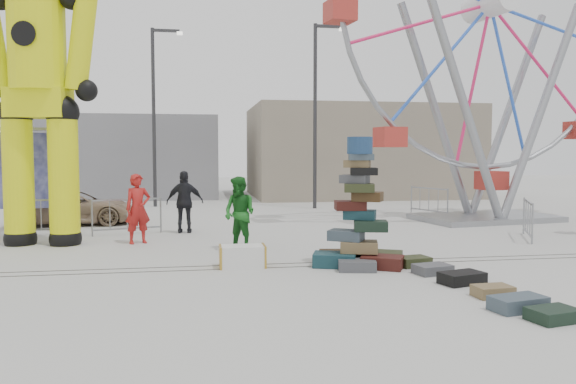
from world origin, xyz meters
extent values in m
plane|color=#9E9E99|center=(0.00, 0.00, 0.00)|extent=(90.00, 90.00, 0.00)
cube|color=#47443F|center=(0.00, 0.60, 0.00)|extent=(40.00, 0.04, 0.01)
cube|color=#47443F|center=(0.00, 1.00, 0.00)|extent=(40.00, 0.04, 0.01)
cube|color=gray|center=(7.00, 20.00, 2.50)|extent=(12.00, 8.00, 5.00)
cube|color=gray|center=(-6.00, 22.00, 2.20)|extent=(10.00, 8.00, 4.40)
cylinder|color=#2D2D30|center=(3.00, 13.00, 4.00)|extent=(0.16, 0.16, 8.00)
cube|color=#2D2D30|center=(3.60, 13.00, 7.90)|extent=(1.20, 0.15, 0.12)
cube|color=silver|center=(4.20, 13.00, 7.80)|extent=(0.25, 0.25, 0.12)
cylinder|color=#2D2D30|center=(-4.00, 15.00, 4.00)|extent=(0.16, 0.16, 8.00)
cube|color=#2D2D30|center=(-3.40, 15.00, 7.90)|extent=(1.20, 0.15, 0.12)
cube|color=silver|center=(-2.80, 15.00, 7.80)|extent=(0.25, 0.25, 0.12)
cube|color=#163A43|center=(0.76, 0.52, 0.15)|extent=(1.05, 0.87, 0.29)
cube|color=#431612|center=(1.71, 0.16, 0.14)|extent=(1.03, 0.92, 0.27)
cube|color=#3F2A14|center=(0.96, 1.05, 0.12)|extent=(0.86, 0.66, 0.25)
cube|color=#2F361B|center=(1.91, 0.69, 0.14)|extent=(0.97, 0.85, 0.27)
cube|color=#4E5055|center=(1.12, 0.02, 0.11)|extent=(0.86, 0.67, 0.23)
cube|color=black|center=(1.52, 1.08, 0.12)|extent=(0.89, 0.79, 0.25)
cube|color=olive|center=(1.30, 0.50, 0.42)|extent=(0.91, 0.74, 0.25)
cube|color=#3F4E5A|center=(1.05, 0.63, 0.66)|extent=(0.88, 0.80, 0.23)
cube|color=black|center=(1.52, 0.39, 0.88)|extent=(0.79, 0.63, 0.23)
cube|color=#163A43|center=(1.36, 0.66, 1.10)|extent=(0.80, 0.69, 0.20)
cube|color=#431612|center=(1.15, 0.68, 1.30)|extent=(0.70, 0.53, 0.20)
cube|color=#3F2A14|center=(1.48, 0.49, 1.50)|extent=(0.75, 0.68, 0.20)
cube|color=#2F361B|center=(1.28, 0.45, 1.69)|extent=(0.72, 0.58, 0.18)
cube|color=#4E5055|center=(1.23, 0.62, 1.87)|extent=(0.71, 0.66, 0.18)
cube|color=black|center=(1.38, 0.47, 2.04)|extent=(0.64, 0.50, 0.16)
cube|color=olive|center=(1.27, 0.57, 2.20)|extent=(0.65, 0.56, 0.16)
cube|color=#3F4E5A|center=(1.32, 0.46, 2.35)|extent=(0.57, 0.43, 0.14)
cylinder|color=navy|center=(1.30, 0.50, 2.60)|extent=(0.54, 0.54, 0.36)
sphere|color=black|center=(-6.78, 4.67, 0.16)|extent=(0.83, 0.83, 0.83)
cylinder|color=#E2EB0C|center=(-6.78, 4.67, 1.76)|extent=(0.77, 0.77, 3.51)
sphere|color=black|center=(-6.78, 4.67, 3.51)|extent=(0.88, 0.88, 0.88)
sphere|color=black|center=(-5.59, 4.46, 0.16)|extent=(0.83, 0.83, 0.83)
cylinder|color=#E2EB0C|center=(-5.59, 4.46, 1.76)|extent=(0.77, 0.77, 3.51)
sphere|color=black|center=(-5.59, 4.46, 3.51)|extent=(0.88, 0.88, 0.88)
cube|color=#E2EB0C|center=(-6.19, 4.56, 3.73)|extent=(1.67, 1.14, 0.77)
cylinder|color=#E2EB0C|center=(-6.19, 4.56, 5.38)|extent=(1.43, 1.43, 2.63)
cylinder|color=#E2EB0C|center=(-5.05, 4.36, 5.27)|extent=(0.99, 0.72, 2.47)
sphere|color=black|center=(-4.95, 4.34, 4.06)|extent=(0.57, 0.57, 0.57)
cube|color=gray|center=(8.17, 7.69, 0.10)|extent=(5.20, 3.60, 0.19)
cylinder|color=gray|center=(6.79, 6.59, 3.84)|extent=(3.35, 0.81, 7.79)
cylinder|color=gray|center=(9.82, 7.07, 3.84)|extent=(3.35, 0.81, 7.79)
cylinder|color=gray|center=(6.51, 8.30, 3.84)|extent=(3.35, 0.81, 7.79)
cylinder|color=gray|center=(9.55, 8.78, 3.84)|extent=(3.35, 0.81, 7.79)
cylinder|color=white|center=(8.17, 7.69, 7.69)|extent=(1.28, 2.24, 0.96)
torus|color=gray|center=(8.17, 7.69, 7.69)|extent=(11.60, 2.04, 11.72)
cube|color=#A72B23|center=(8.17, 7.69, 1.44)|extent=(0.99, 0.99, 0.67)
cylinder|color=gray|center=(-6.27, 7.28, 1.58)|extent=(0.11, 0.11, 3.16)
cube|color=navy|center=(-7.31, 7.14, 1.90)|extent=(1.99, 0.30, 2.32)
cube|color=silver|center=(-1.19, 0.80, 0.23)|extent=(0.98, 0.57, 0.46)
cube|color=#2F361B|center=(2.45, 0.26, 0.10)|extent=(0.74, 0.60, 0.21)
cube|color=#4E5055|center=(2.54, -0.52, 0.10)|extent=(0.80, 0.64, 0.19)
cube|color=black|center=(2.72, -1.42, 0.11)|extent=(0.92, 0.69, 0.22)
cube|color=olive|center=(2.79, -2.40, 0.10)|extent=(0.66, 0.46, 0.19)
cube|color=#3F4E5A|center=(2.75, -3.23, 0.11)|extent=(0.93, 0.63, 0.23)
cube|color=black|center=(2.95, -3.81, 0.10)|extent=(0.79, 0.63, 0.19)
imported|color=#A41A17|center=(-3.70, 4.38, 0.94)|extent=(0.81, 0.68, 1.88)
imported|color=#175D1A|center=(-1.08, 2.92, 0.92)|extent=(1.13, 1.13, 1.85)
imported|color=black|center=(-2.50, 6.19, 0.95)|extent=(1.12, 0.49, 1.89)
imported|color=#967B60|center=(-6.24, 8.93, 0.58)|extent=(4.20, 2.05, 1.15)
camera|label=1|loc=(-2.16, -11.07, 2.44)|focal=35.00mm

